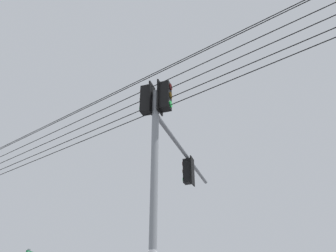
% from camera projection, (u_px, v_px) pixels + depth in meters
% --- Properties ---
extents(signal_mast_assembly, '(1.09, 6.48, 7.28)m').
position_uv_depth(signal_mast_assembly, '(167.00, 159.00, 10.14)').
color(signal_mast_assembly, gray).
rests_on(signal_mast_assembly, ground).
extents(overhead_wire_span, '(31.63, 13.28, 1.92)m').
position_uv_depth(overhead_wire_span, '(118.00, 107.00, 10.98)').
color(overhead_wire_span, black).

